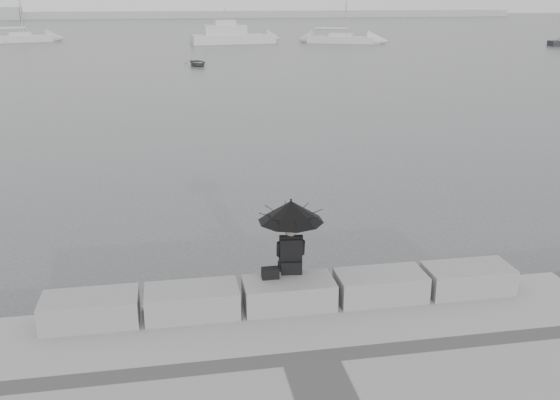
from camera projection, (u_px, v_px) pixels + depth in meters
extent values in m
plane|color=#404244|center=(284.00, 319.00, 11.69)|extent=(360.00, 360.00, 0.00)
cube|color=gray|center=(90.00, 310.00, 10.46)|extent=(1.60, 0.80, 0.50)
cube|color=gray|center=(192.00, 302.00, 10.75)|extent=(1.60, 0.80, 0.50)
cube|color=gray|center=(289.00, 294.00, 11.04)|extent=(1.60, 0.80, 0.50)
cube|color=gray|center=(380.00, 286.00, 11.32)|extent=(1.60, 0.80, 0.50)
cube|color=gray|center=(468.00, 279.00, 11.61)|extent=(1.60, 0.80, 0.50)
sphere|color=#726056|center=(291.00, 231.00, 11.10)|extent=(0.21, 0.21, 0.21)
cylinder|color=black|center=(291.00, 228.00, 11.07)|extent=(0.02, 0.02, 1.00)
cone|color=black|center=(291.00, 211.00, 10.97)|extent=(1.18, 1.18, 0.38)
sphere|color=black|center=(291.00, 200.00, 10.91)|extent=(0.04, 0.04, 0.04)
cube|color=black|center=(270.00, 273.00, 11.03)|extent=(0.30, 0.17, 0.20)
cube|color=#9FA1A4|center=(171.00, 15.00, 156.24)|extent=(180.00, 6.00, 1.60)
cube|color=silver|center=(20.00, 39.00, 78.61)|extent=(7.96, 4.60, 0.90)
cube|color=silver|center=(20.00, 34.00, 78.42)|extent=(3.02, 2.34, 0.50)
cylinder|color=#98989B|center=(19.00, 29.00, 78.21)|extent=(4.09, 1.40, 0.10)
cube|color=silver|center=(341.00, 40.00, 77.05)|extent=(8.40, 5.68, 0.90)
cube|color=silver|center=(341.00, 35.00, 76.86)|extent=(3.27, 2.67, 0.50)
cylinder|color=#98989B|center=(341.00, 30.00, 76.65)|extent=(4.19, 2.07, 0.10)
cube|color=silver|center=(233.00, 39.00, 76.10)|extent=(10.40, 3.93, 1.20)
cube|color=silver|center=(233.00, 30.00, 75.76)|extent=(5.29, 2.76, 1.20)
cube|color=silver|center=(233.00, 22.00, 75.47)|extent=(2.70, 1.88, 0.60)
cylinder|color=#98989B|center=(233.00, 13.00, 75.13)|extent=(0.08, 0.08, 1.60)
imported|color=slate|center=(197.00, 63.00, 52.76)|extent=(2.99, 1.70, 0.48)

